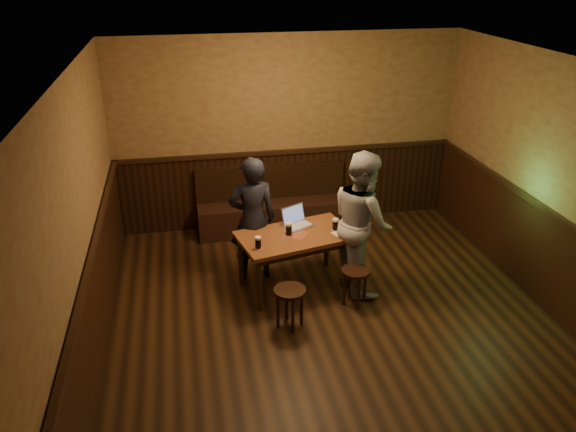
{
  "coord_description": "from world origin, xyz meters",
  "views": [
    {
      "loc": [
        -1.52,
        -4.72,
        3.74
      ],
      "look_at": [
        -0.39,
        1.01,
        1.02
      ],
      "focal_mm": 35.0,
      "sensor_mm": 36.0,
      "label": 1
    }
  ],
  "objects_px": {
    "bench": "(273,210)",
    "pint_mid": "(289,229)",
    "stool_left": "(290,297)",
    "person_suit": "(253,219)",
    "person_grey": "(362,222)",
    "laptop": "(296,221)",
    "stool_right": "(355,277)",
    "pint_right": "(335,224)",
    "pint_left": "(258,243)",
    "pub_table": "(295,241)"
  },
  "relations": [
    {
      "from": "bench",
      "to": "pint_right",
      "type": "relative_size",
      "value": 14.5
    },
    {
      "from": "stool_right",
      "to": "laptop",
      "type": "height_order",
      "value": "laptop"
    },
    {
      "from": "pint_left",
      "to": "laptop",
      "type": "height_order",
      "value": "laptop"
    },
    {
      "from": "pub_table",
      "to": "stool_left",
      "type": "distance_m",
      "value": 0.87
    },
    {
      "from": "pint_right",
      "to": "person_grey",
      "type": "relative_size",
      "value": 0.09
    },
    {
      "from": "laptop",
      "to": "person_suit",
      "type": "xyz_separation_m",
      "value": [
        -0.52,
        0.1,
        0.02
      ]
    },
    {
      "from": "stool_right",
      "to": "pint_right",
      "type": "xyz_separation_m",
      "value": [
        -0.11,
        0.53,
        0.43
      ]
    },
    {
      "from": "bench",
      "to": "person_suit",
      "type": "relative_size",
      "value": 1.37
    },
    {
      "from": "pint_left",
      "to": "person_grey",
      "type": "distance_m",
      "value": 1.28
    },
    {
      "from": "pub_table",
      "to": "person_grey",
      "type": "distance_m",
      "value": 0.83
    },
    {
      "from": "bench",
      "to": "pint_left",
      "type": "distance_m",
      "value": 2.02
    },
    {
      "from": "pint_mid",
      "to": "bench",
      "type": "bearing_deg",
      "value": 87.14
    },
    {
      "from": "stool_left",
      "to": "laptop",
      "type": "relative_size",
      "value": 1.17
    },
    {
      "from": "pub_table",
      "to": "person_suit",
      "type": "xyz_separation_m",
      "value": [
        -0.46,
        0.35,
        0.18
      ]
    },
    {
      "from": "stool_right",
      "to": "laptop",
      "type": "relative_size",
      "value": 1.11
    },
    {
      "from": "bench",
      "to": "pint_left",
      "type": "bearing_deg",
      "value": -104.39
    },
    {
      "from": "pint_left",
      "to": "laptop",
      "type": "distance_m",
      "value": 0.75
    },
    {
      "from": "pint_right",
      "to": "stool_right",
      "type": "bearing_deg",
      "value": -78.3
    },
    {
      "from": "person_grey",
      "to": "stool_left",
      "type": "bearing_deg",
      "value": 119.19
    },
    {
      "from": "stool_left",
      "to": "bench",
      "type": "bearing_deg",
      "value": 84.62
    },
    {
      "from": "pint_right",
      "to": "pub_table",
      "type": "bearing_deg",
      "value": -177.48
    },
    {
      "from": "stool_left",
      "to": "pint_right",
      "type": "xyz_separation_m",
      "value": [
        0.72,
        0.82,
        0.41
      ]
    },
    {
      "from": "stool_right",
      "to": "pint_right",
      "type": "distance_m",
      "value": 0.69
    },
    {
      "from": "stool_left",
      "to": "stool_right",
      "type": "relative_size",
      "value": 1.05
    },
    {
      "from": "stool_right",
      "to": "bench",
      "type": "bearing_deg",
      "value": 105.76
    },
    {
      "from": "bench",
      "to": "person_grey",
      "type": "xyz_separation_m",
      "value": [
        0.78,
        -1.75,
        0.56
      ]
    },
    {
      "from": "bench",
      "to": "stool_right",
      "type": "relative_size",
      "value": 4.86
    },
    {
      "from": "stool_right",
      "to": "pint_left",
      "type": "height_order",
      "value": "pint_left"
    },
    {
      "from": "bench",
      "to": "pint_right",
      "type": "xyz_separation_m",
      "value": [
        0.5,
        -1.61,
        0.48
      ]
    },
    {
      "from": "person_suit",
      "to": "person_grey",
      "type": "distance_m",
      "value": 1.33
    },
    {
      "from": "pint_mid",
      "to": "pint_right",
      "type": "distance_m",
      "value": 0.58
    },
    {
      "from": "bench",
      "to": "pint_mid",
      "type": "relative_size",
      "value": 14.07
    },
    {
      "from": "bench",
      "to": "laptop",
      "type": "bearing_deg",
      "value": -87.52
    },
    {
      "from": "person_suit",
      "to": "person_grey",
      "type": "relative_size",
      "value": 0.92
    },
    {
      "from": "pint_mid",
      "to": "person_grey",
      "type": "height_order",
      "value": "person_grey"
    },
    {
      "from": "pub_table",
      "to": "person_grey",
      "type": "height_order",
      "value": "person_grey"
    },
    {
      "from": "stool_right",
      "to": "person_suit",
      "type": "relative_size",
      "value": 0.28
    },
    {
      "from": "stool_right",
      "to": "pint_mid",
      "type": "height_order",
      "value": "pint_mid"
    },
    {
      "from": "bench",
      "to": "pub_table",
      "type": "relative_size",
      "value": 1.49
    },
    {
      "from": "pint_left",
      "to": "pint_right",
      "type": "bearing_deg",
      "value": 16.18
    },
    {
      "from": "stool_right",
      "to": "person_suit",
      "type": "distance_m",
      "value": 1.43
    },
    {
      "from": "bench",
      "to": "stool_left",
      "type": "height_order",
      "value": "bench"
    },
    {
      "from": "pub_table",
      "to": "stool_left",
      "type": "xyz_separation_m",
      "value": [
        -0.23,
        -0.8,
        -0.24
      ]
    },
    {
      "from": "laptop",
      "to": "stool_right",
      "type": "bearing_deg",
      "value": -80.03
    },
    {
      "from": "pint_left",
      "to": "laptop",
      "type": "xyz_separation_m",
      "value": [
        0.55,
        0.51,
        -0.01
      ]
    },
    {
      "from": "stool_left",
      "to": "stool_right",
      "type": "bearing_deg",
      "value": 19.57
    },
    {
      "from": "pint_right",
      "to": "stool_left",
      "type": "bearing_deg",
      "value": -131.42
    },
    {
      "from": "bench",
      "to": "stool_right",
      "type": "xyz_separation_m",
      "value": [
        0.6,
        -2.14,
        0.05
      ]
    },
    {
      "from": "stool_right",
      "to": "pint_left",
      "type": "bearing_deg",
      "value": 167.59
    },
    {
      "from": "person_suit",
      "to": "person_grey",
      "type": "bearing_deg",
      "value": 158.22
    }
  ]
}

